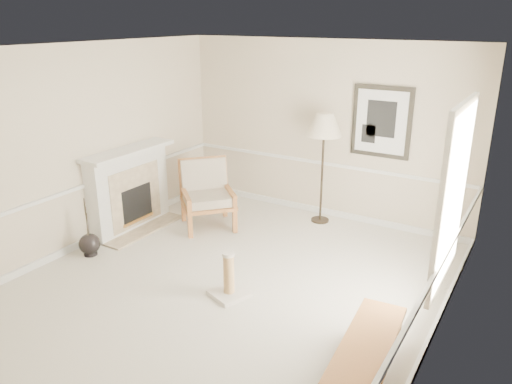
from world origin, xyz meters
The scene contains 8 objects.
ground centered at (0.00, 0.00, 0.00)m, with size 5.50×5.50×0.00m, color silver.
room centered at (0.14, 0.08, 1.87)m, with size 5.04×5.54×2.92m.
fireplace centered at (-2.34, 0.60, 0.64)m, with size 0.64×1.64×1.31m.
floor_vase centered at (-2.15, -0.44, 0.16)m, with size 0.30×0.30×0.87m.
armchair centered at (-1.40, 1.34, 0.57)m, with size 1.17×1.16×1.06m.
floor_lamp centered at (0.15, 2.40, 1.58)m, with size 0.60×0.60×1.81m.
bench centered at (2.09, -0.91, 0.28)m, with size 0.56×1.50×0.42m.
scratching_post centered at (0.16, -0.33, 0.18)m, with size 0.53×0.53×0.58m.
Camera 1 is at (3.20, -4.72, 3.24)m, focal length 35.00 mm.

